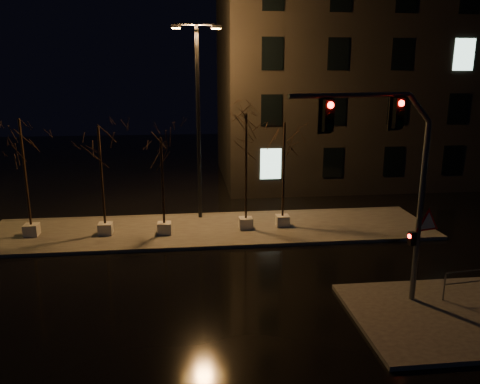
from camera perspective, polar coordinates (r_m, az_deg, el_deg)
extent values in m
plane|color=black|center=(18.03, -2.27, -10.90)|extent=(90.00, 90.00, 0.00)
cube|color=#42403B|center=(23.56, -3.37, -4.56)|extent=(22.00, 5.00, 0.15)
cube|color=#42403B|center=(17.19, 25.30, -13.39)|extent=(7.00, 5.00, 0.15)
cube|color=black|center=(37.48, 17.84, 13.33)|extent=(25.00, 12.00, 15.00)
cube|color=#BAB8AE|center=(24.48, -24.06, -4.23)|extent=(0.65, 0.65, 0.55)
cylinder|color=black|center=(23.81, -24.73, 2.13)|extent=(0.11, 0.11, 4.99)
cube|color=#BAB8AE|center=(23.44, -16.08, -4.31)|extent=(0.65, 0.65, 0.55)
cylinder|color=black|center=(22.78, -16.52, 1.88)|extent=(0.11, 0.11, 4.62)
cube|color=#BAB8AE|center=(22.90, -9.20, -4.36)|extent=(0.65, 0.65, 0.55)
cylinder|color=black|center=(22.27, -9.44, 1.32)|extent=(0.11, 0.11, 4.10)
cube|color=#BAB8AE|center=(23.35, 0.71, -3.81)|extent=(0.65, 0.65, 0.55)
cylinder|color=black|center=(22.63, 0.73, 3.07)|extent=(0.11, 0.11, 5.15)
cube|color=#BAB8AE|center=(23.82, 5.20, -3.50)|extent=(0.65, 0.65, 0.55)
cylinder|color=black|center=(23.16, 5.34, 2.68)|extent=(0.11, 0.11, 4.68)
cylinder|color=#575A5F|center=(16.40, 21.07, -2.58)|extent=(0.18, 0.18, 6.05)
cylinder|color=#575A5F|center=(14.01, 13.50, 11.39)|extent=(3.95, 1.12, 0.14)
cube|color=black|center=(15.03, 18.69, 9.09)|extent=(0.35, 0.29, 0.91)
cube|color=black|center=(13.64, 10.65, 9.13)|extent=(0.35, 0.29, 0.91)
cube|color=black|center=(16.50, 20.24, -5.36)|extent=(0.26, 0.23, 0.45)
cone|color=red|center=(16.65, 21.87, -3.51)|extent=(1.02, 0.29, 1.05)
sphere|color=#FF0C07|center=(15.80, 22.24, 10.10)|extent=(0.18, 0.18, 0.18)
cylinder|color=black|center=(24.34, -5.09, 8.08)|extent=(0.20, 0.20, 9.83)
cylinder|color=black|center=(24.32, -5.36, 19.67)|extent=(2.17, 0.17, 0.10)
cube|color=orange|center=(24.27, -7.81, 19.27)|extent=(0.50, 0.29, 0.20)
cube|color=orange|center=(24.38, -2.91, 19.35)|extent=(0.50, 0.29, 0.20)
cylinder|color=#575A5F|center=(17.59, 23.64, -10.61)|extent=(0.05, 0.05, 0.94)
cylinder|color=#575A5F|center=(18.07, 26.78, -8.50)|extent=(2.28, 0.29, 0.04)
cylinder|color=#575A5F|center=(18.22, 26.63, -9.72)|extent=(2.28, 0.29, 0.04)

